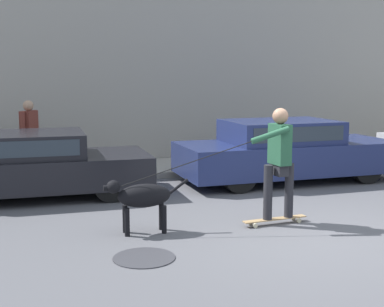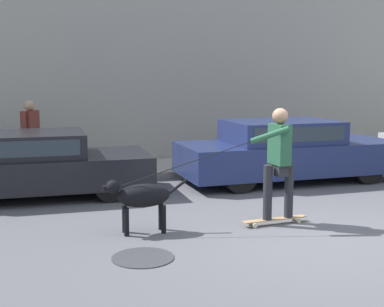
{
  "view_description": "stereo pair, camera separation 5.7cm",
  "coord_description": "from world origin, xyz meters",
  "px_view_note": "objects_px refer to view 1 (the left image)",
  "views": [
    {
      "loc": [
        -3.72,
        -6.21,
        2.18
      ],
      "look_at": [
        -1.24,
        1.71,
        0.95
      ],
      "focal_mm": 50.0,
      "sensor_mm": 36.0,
      "label": 1
    },
    {
      "loc": [
        -3.66,
        -6.23,
        2.18
      ],
      "look_at": [
        -1.24,
        1.71,
        0.95
      ],
      "focal_mm": 50.0,
      "sensor_mm": 36.0,
      "label": 2
    }
  ],
  "objects_px": {
    "skateboarder": "(278,158)",
    "pedestrian_with_bag": "(30,133)",
    "parked_car_0": "(32,165)",
    "parked_car_1": "(286,151)",
    "dog": "(142,197)"
  },
  "relations": [
    {
      "from": "parked_car_0",
      "to": "dog",
      "type": "bearing_deg",
      "value": -61.83
    },
    {
      "from": "parked_car_1",
      "to": "dog",
      "type": "bearing_deg",
      "value": -143.62
    },
    {
      "from": "parked_car_0",
      "to": "pedestrian_with_bag",
      "type": "relative_size",
      "value": 2.68
    },
    {
      "from": "dog",
      "to": "skateboarder",
      "type": "height_order",
      "value": "skateboarder"
    },
    {
      "from": "parked_car_0",
      "to": "pedestrian_with_bag",
      "type": "bearing_deg",
      "value": 91.0
    },
    {
      "from": "parked_car_1",
      "to": "pedestrian_with_bag",
      "type": "bearing_deg",
      "value": 159.02
    },
    {
      "from": "parked_car_1",
      "to": "parked_car_0",
      "type": "bearing_deg",
      "value": 179.11
    },
    {
      "from": "dog",
      "to": "pedestrian_with_bag",
      "type": "bearing_deg",
      "value": -71.46
    },
    {
      "from": "parked_car_0",
      "to": "skateboarder",
      "type": "distance_m",
      "value": 4.47
    },
    {
      "from": "parked_car_1",
      "to": "skateboarder",
      "type": "bearing_deg",
      "value": -120.12
    },
    {
      "from": "parked_car_0",
      "to": "dog",
      "type": "distance_m",
      "value": 3.08
    },
    {
      "from": "pedestrian_with_bag",
      "to": "parked_car_0",
      "type": "bearing_deg",
      "value": -62.8
    },
    {
      "from": "dog",
      "to": "parked_car_1",
      "type": "bearing_deg",
      "value": -141.37
    },
    {
      "from": "skateboarder",
      "to": "pedestrian_with_bag",
      "type": "bearing_deg",
      "value": -58.74
    },
    {
      "from": "skateboarder",
      "to": "dog",
      "type": "bearing_deg",
      "value": -8.54
    }
  ]
}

